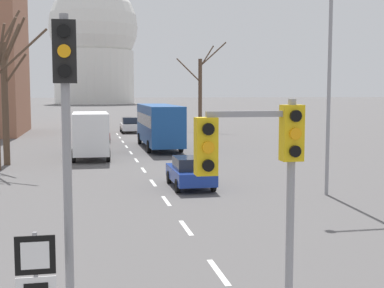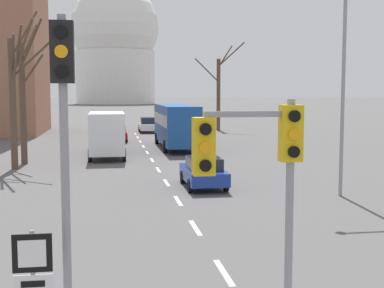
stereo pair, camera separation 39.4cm
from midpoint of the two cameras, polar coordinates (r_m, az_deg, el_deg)
name	(u,v)px [view 1 (the left image)]	position (r m, az deg, el deg)	size (l,w,h in m)	color
lane_stripe_1	(218,272)	(13.92, 2.00, -13.48)	(0.16, 2.00, 0.01)	silver
lane_stripe_2	(186,228)	(18.15, -1.28, -8.92)	(0.16, 2.00, 0.01)	silver
lane_stripe_3	(166,201)	(22.48, -3.27, -6.08)	(0.16, 2.00, 0.01)	silver
lane_stripe_4	(153,183)	(26.86, -4.60, -4.16)	(0.16, 2.00, 0.01)	silver
lane_stripe_5	(144,170)	(31.28, -5.55, -2.77)	(0.16, 2.00, 0.01)	silver
lane_stripe_6	(136,160)	(35.72, -6.26, -1.73)	(0.16, 2.00, 0.01)	silver
lane_stripe_7	(131,153)	(40.18, -6.82, -0.93)	(0.16, 2.00, 0.01)	silver
lane_stripe_8	(126,147)	(44.64, -7.26, -0.28)	(0.16, 2.00, 0.01)	silver
lane_stripe_9	(123,142)	(49.11, -7.62, 0.25)	(0.16, 2.00, 0.01)	silver
lane_stripe_10	(120,137)	(53.58, -7.93, 0.69)	(0.16, 2.00, 0.01)	silver
lane_stripe_11	(117,134)	(58.06, -8.18, 1.07)	(0.16, 2.00, 0.01)	silver
traffic_signal_near_left	(66,129)	(8.62, -14.54, 1.55)	(0.36, 0.34, 5.75)	gray
traffic_signal_centre_tall	(261,163)	(9.11, 6.17, -2.08)	(1.86, 0.34, 4.43)	gray
route_sign_post	(36,283)	(8.77, -17.58, -13.92)	(0.60, 0.08, 2.44)	gray
street_lamp_right	(320,66)	(23.87, 13.06, 8.11)	(2.55, 0.36, 9.28)	gray
sedan_near_left	(99,134)	(49.25, -10.16, 1.10)	(1.95, 4.20, 1.45)	maroon
sedan_near_right	(190,172)	(25.42, -0.61, -2.99)	(1.84, 4.02, 1.47)	navy
sedan_mid_centre	(129,125)	(59.80, -6.89, 2.02)	(1.89, 4.50, 1.71)	silver
city_bus	(159,123)	(42.94, -3.80, 2.26)	(2.66, 10.80, 3.48)	#19478C
delivery_truck	(90,133)	(37.32, -11.07, 1.13)	(2.44, 7.20, 3.14)	#333842
bare_tree_left_near	(6,97)	(34.96, -19.52, 4.80)	(1.78, 4.17, 8.90)	brown
bare_tree_right_near	(200,90)	(62.93, 0.72, 5.79)	(5.33, 3.57, 10.27)	brown
capitol_dome	(94,43)	(205.06, -10.48, 10.54)	(32.66, 32.66, 46.13)	silver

